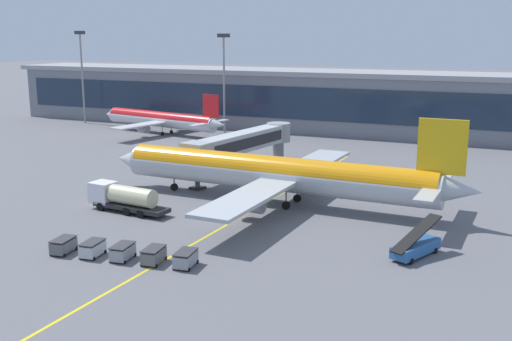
# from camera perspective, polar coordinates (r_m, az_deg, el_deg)

# --- Properties ---
(ground_plane) EXTENTS (700.00, 700.00, 0.00)m
(ground_plane) POSITION_cam_1_polar(r_m,az_deg,el_deg) (71.06, -3.24, -4.46)
(ground_plane) COLOR slate
(apron_lead_in_line) EXTENTS (3.35, 79.95, 0.01)m
(apron_lead_in_line) POSITION_cam_1_polar(r_m,az_deg,el_deg) (71.99, -1.20, -4.22)
(apron_lead_in_line) COLOR yellow
(apron_lead_in_line) RESTS_ON ground_plane
(terminal_building) EXTENTS (192.78, 16.98, 13.21)m
(terminal_building) POSITION_cam_1_polar(r_m,az_deg,el_deg) (132.47, 13.59, 6.04)
(terminal_building) COLOR slate
(terminal_building) RESTS_ON ground_plane
(main_airliner) EXTENTS (48.83, 38.82, 11.86)m
(main_airliner) POSITION_cam_1_polar(r_m,az_deg,el_deg) (76.12, 1.86, -0.28)
(main_airliner) COLOR #B2B7BC
(main_airliner) RESTS_ON ground_plane
(jet_bridge) EXTENTS (7.30, 25.49, 6.57)m
(jet_bridge) POSITION_cam_1_polar(r_m,az_deg,el_deg) (92.79, -1.11, 2.69)
(jet_bridge) COLOR #B2B7BC
(jet_bridge) RESTS_ON ground_plane
(fuel_tanker) EXTENTS (11.00, 3.59, 3.25)m
(fuel_tanker) POSITION_cam_1_polar(r_m,az_deg,el_deg) (74.86, -12.26, -2.47)
(fuel_tanker) COLOR #232326
(fuel_tanker) RESTS_ON ground_plane
(belt_loader) EXTENTS (4.06, 6.88, 3.49)m
(belt_loader) POSITION_cam_1_polar(r_m,az_deg,el_deg) (60.69, 14.68, -6.88)
(belt_loader) COLOR #285B9E
(belt_loader) RESTS_ON ground_plane
(baggage_cart_0) EXTENTS (1.92, 2.83, 1.48)m
(baggage_cart_0) POSITION_cam_1_polar(r_m,az_deg,el_deg) (62.57, -17.53, -6.67)
(baggage_cart_0) COLOR #595B60
(baggage_cart_0) RESTS_ON ground_plane
(baggage_cart_1) EXTENTS (1.92, 2.83, 1.48)m
(baggage_cart_1) POSITION_cam_1_polar(r_m,az_deg,el_deg) (60.90, -15.01, -7.04)
(baggage_cart_1) COLOR #B2B7BC
(baggage_cart_1) RESTS_ON ground_plane
(baggage_cart_2) EXTENTS (1.92, 2.83, 1.48)m
(baggage_cart_2) POSITION_cam_1_polar(r_m,az_deg,el_deg) (59.36, -12.34, -7.41)
(baggage_cart_2) COLOR gray
(baggage_cart_2) RESTS_ON ground_plane
(baggage_cart_3) EXTENTS (1.92, 2.83, 1.48)m
(baggage_cart_3) POSITION_cam_1_polar(r_m,az_deg,el_deg) (57.95, -9.54, -7.79)
(baggage_cart_3) COLOR #595B60
(baggage_cart_3) RESTS_ON ground_plane
(baggage_cart_4) EXTENTS (1.92, 2.83, 1.48)m
(baggage_cart_4) POSITION_cam_1_polar(r_m,az_deg,el_deg) (56.68, -6.59, -8.16)
(baggage_cart_4) COLOR gray
(baggage_cart_4) RESTS_ON ground_plane
(commuter_jet_far) EXTENTS (34.64, 27.66, 9.19)m
(commuter_jet_far) POSITION_cam_1_polar(r_m,az_deg,el_deg) (132.82, -8.84, 4.75)
(commuter_jet_far) COLOR silver
(commuter_jet_far) RESTS_ON ground_plane
(apron_light_mast_0) EXTENTS (2.80, 0.50, 21.10)m
(apron_light_mast_0) POSITION_cam_1_polar(r_m,az_deg,el_deg) (132.08, -3.01, 8.91)
(apron_light_mast_0) COLOR gray
(apron_light_mast_0) RESTS_ON ground_plane
(apron_light_mast_1) EXTENTS (2.80, 0.50, 21.76)m
(apron_light_mast_1) POSITION_cam_1_polar(r_m,az_deg,el_deg) (152.84, -15.93, 9.07)
(apron_light_mast_1) COLOR gray
(apron_light_mast_1) RESTS_ON ground_plane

